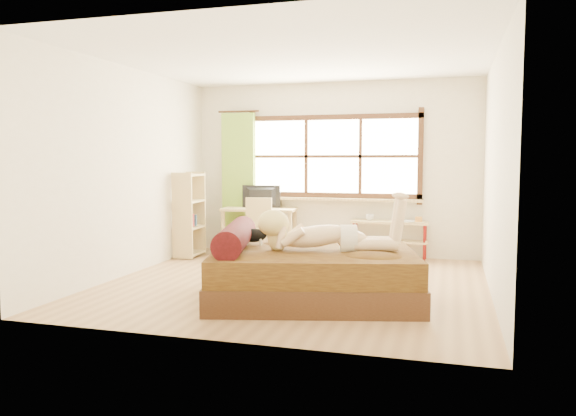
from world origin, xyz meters
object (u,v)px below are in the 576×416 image
(woman, at_px, (326,220))
(chair, at_px, (257,225))
(kitten, at_px, (254,233))
(pipe_shelf, at_px, (390,231))
(bed, at_px, (308,271))
(desk, at_px, (259,214))
(bookshelf, at_px, (189,214))

(woman, distance_m, chair, 2.77)
(woman, xyz_separation_m, kitten, (-0.87, 0.15, -0.19))
(pipe_shelf, bearing_deg, kitten, -114.29)
(bed, distance_m, kitten, 0.78)
(woman, bearing_deg, chair, 110.55)
(bed, distance_m, pipe_shelf, 2.77)
(bed, bearing_deg, desk, 105.17)
(desk, height_order, bookshelf, bookshelf)
(woman, relative_size, desk, 1.24)
(bed, relative_size, kitten, 7.77)
(kitten, relative_size, bookshelf, 0.25)
(bed, xyz_separation_m, kitten, (-0.67, 0.11, 0.38))
(pipe_shelf, xyz_separation_m, bookshelf, (-3.00, -0.68, 0.24))
(bed, height_order, desk, bed)
(kitten, bearing_deg, pipe_shelf, 49.78)
(desk, bearing_deg, pipe_shelf, -2.09)
(desk, bearing_deg, kitten, -77.70)
(kitten, bearing_deg, chair, 94.10)
(desk, relative_size, chair, 1.33)
(pipe_shelf, bearing_deg, woman, -96.47)
(woman, bearing_deg, bed, 155.43)
(kitten, height_order, desk, kitten)
(kitten, bearing_deg, bookshelf, 118.10)
(bed, xyz_separation_m, woman, (0.20, -0.04, 0.57))
(desk, distance_m, pipe_shelf, 2.07)
(kitten, height_order, pipe_shelf, kitten)
(bed, distance_m, woman, 0.61)
(bed, height_order, kitten, bed)
(pipe_shelf, height_order, bookshelf, bookshelf)
(woman, height_order, desk, woman)
(kitten, height_order, chair, chair)
(bookshelf, bearing_deg, pipe_shelf, 9.94)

